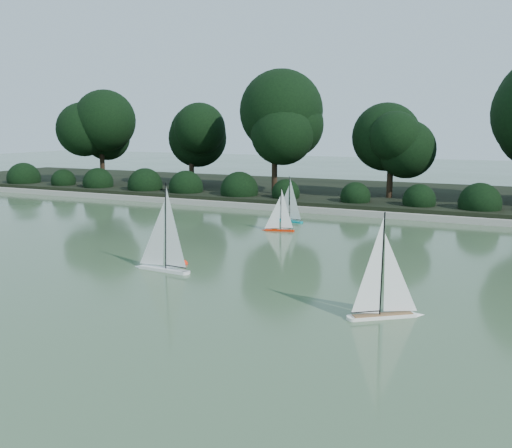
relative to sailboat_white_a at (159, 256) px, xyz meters
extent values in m
plane|color=#2E4428|center=(1.10, -0.96, -0.28)|extent=(80.00, 80.00, 0.00)
cube|color=gray|center=(1.10, 8.04, -0.19)|extent=(40.00, 0.35, 0.18)
cube|color=black|center=(1.10, 12.04, -0.13)|extent=(40.00, 8.00, 0.30)
cylinder|color=black|center=(-9.90, 10.24, 0.48)|extent=(0.20, 0.20, 1.51)
sphere|color=black|center=(-9.90, 10.24, 2.30)|extent=(2.38, 2.38, 2.38)
cylinder|color=black|center=(-5.90, 10.84, 0.41)|extent=(0.20, 0.20, 1.37)
sphere|color=black|center=(-5.90, 10.84, 2.10)|extent=(2.24, 2.24, 2.24)
cylinder|color=black|center=(-1.90, 9.94, 0.55)|extent=(0.20, 0.20, 1.66)
sphere|color=black|center=(-1.90, 9.94, 2.57)|extent=(2.66, 2.66, 2.66)
cylinder|color=black|center=(2.10, 10.44, 0.35)|extent=(0.20, 0.20, 1.26)
sphere|color=black|center=(2.10, 10.44, 1.93)|extent=(2.10, 2.10, 2.10)
sphere|color=black|center=(-12.90, 8.94, 0.17)|extent=(1.10, 1.10, 1.10)
sphere|color=black|center=(-10.90, 8.94, 0.17)|extent=(1.10, 1.10, 1.10)
sphere|color=black|center=(-8.90, 8.94, 0.17)|extent=(1.10, 1.10, 1.10)
sphere|color=black|center=(-6.90, 8.94, 0.17)|extent=(1.10, 1.10, 1.10)
sphere|color=black|center=(-4.90, 8.94, 0.17)|extent=(1.10, 1.10, 1.10)
sphere|color=black|center=(-2.90, 8.94, 0.17)|extent=(1.10, 1.10, 1.10)
sphere|color=black|center=(-0.90, 8.94, 0.17)|extent=(1.10, 1.10, 1.10)
sphere|color=black|center=(1.10, 8.94, 0.17)|extent=(1.10, 1.10, 1.10)
sphere|color=black|center=(3.10, 8.94, 0.17)|extent=(1.10, 1.10, 1.10)
sphere|color=black|center=(5.10, 8.94, 0.17)|extent=(1.10, 1.10, 1.10)
cube|color=silver|center=(0.10, -0.01, -0.23)|extent=(1.06, 0.28, 0.10)
cone|color=silver|center=(-0.51, 0.04, -0.23)|extent=(0.22, 0.22, 0.21)
cylinder|color=silver|center=(0.62, -0.04, -0.23)|extent=(0.13, 0.13, 0.10)
cylinder|color=black|center=(0.15, -0.01, 0.64)|extent=(0.02, 0.02, 1.62)
cylinder|color=black|center=(0.38, -0.03, -0.11)|extent=(0.48, 0.05, 0.02)
cube|color=white|center=(4.46, -0.90, -0.23)|extent=(0.89, 0.73, 0.10)
cone|color=white|center=(4.90, -0.57, -0.23)|extent=(0.27, 0.27, 0.19)
cylinder|color=white|center=(4.07, -1.19, -0.23)|extent=(0.16, 0.16, 0.10)
cube|color=olive|center=(4.46, -0.90, -0.18)|extent=(0.80, 0.65, 0.01)
cylinder|color=black|center=(4.42, -0.93, 0.56)|extent=(0.03, 0.03, 1.49)
cylinder|color=black|center=(4.25, -1.06, -0.12)|extent=(0.36, 0.28, 0.02)
cube|color=red|center=(0.49, 4.72, -0.24)|extent=(0.73, 0.31, 0.07)
cone|color=red|center=(0.09, 4.62, -0.24)|extent=(0.17, 0.17, 0.14)
cylinder|color=red|center=(0.84, 4.81, -0.24)|extent=(0.10, 0.10, 0.07)
cylinder|color=black|center=(0.52, 4.73, 0.35)|extent=(0.02, 0.02, 1.11)
cylinder|color=black|center=(0.68, 4.77, -0.16)|extent=(0.32, 0.09, 0.01)
cube|color=#038B93|center=(0.18, 6.12, -0.24)|extent=(0.83, 0.29, 0.08)
cone|color=#038B93|center=(-0.28, 6.20, -0.24)|extent=(0.19, 0.19, 0.16)
cylinder|color=#038B93|center=(0.59, 6.06, -0.24)|extent=(0.11, 0.11, 0.08)
cylinder|color=black|center=(0.22, 6.12, 0.43)|extent=(0.02, 0.02, 1.26)
cylinder|color=black|center=(0.40, 6.09, -0.15)|extent=(0.37, 0.07, 0.01)
sphere|color=#FF280D|center=(0.17, 0.59, -0.28)|extent=(0.17, 0.17, 0.17)
camera|label=1|loc=(6.12, -8.74, 2.45)|focal=40.00mm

